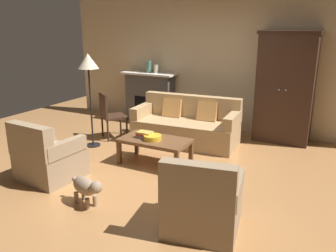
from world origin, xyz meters
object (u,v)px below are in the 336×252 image
(dog, at_px, (86,187))
(fruit_bowl, at_px, (153,137))
(mantel_vase_jade, at_px, (149,67))
(armchair_near_left, at_px, (48,158))
(couch, at_px, (187,126))
(fireplace, at_px, (150,97))
(armoire, at_px, (285,88))
(book_stack, at_px, (145,135))
(armchair_near_right, at_px, (202,204))
(floor_lamp, at_px, (88,67))
(coffee_table, at_px, (155,142))
(side_chair_wooden, at_px, (109,113))
(mantel_vase_cream, at_px, (156,69))

(dog, bearing_deg, fruit_bowl, 87.19)
(mantel_vase_jade, distance_m, armchair_near_left, 3.53)
(couch, distance_m, fruit_bowl, 1.25)
(fireplace, xyz_separation_m, armchair_near_left, (0.30, -3.41, -0.25))
(armoire, distance_m, book_stack, 2.82)
(couch, bearing_deg, mantel_vase_jade, 144.22)
(armchair_near_right, distance_m, floor_lamp, 3.45)
(coffee_table, distance_m, fruit_bowl, 0.10)
(fireplace, height_order, dog, fireplace)
(coffee_table, relative_size, side_chair_wooden, 1.22)
(armoire, relative_size, mantel_vase_cream, 11.20)
(fireplace, xyz_separation_m, mantel_vase_cream, (0.18, -0.02, 0.64))
(fireplace, relative_size, mantel_vase_jade, 4.79)
(armchair_near_right, relative_size, side_chair_wooden, 0.99)
(fireplace, bearing_deg, couch, -36.27)
(book_stack, relative_size, side_chair_wooden, 0.29)
(floor_lamp, bearing_deg, couch, 33.71)
(couch, distance_m, dog, 2.74)
(armoire, bearing_deg, fruit_bowl, -125.86)
(fireplace, relative_size, couch, 0.64)
(mantel_vase_cream, relative_size, armchair_near_left, 0.21)
(armoire, height_order, side_chair_wooden, armoire)
(armchair_near_right, distance_m, dog, 1.47)
(side_chair_wooden, bearing_deg, dog, -59.47)
(mantel_vase_jade, xyz_separation_m, floor_lamp, (-0.06, -1.96, 0.20))
(book_stack, xyz_separation_m, side_chair_wooden, (-1.26, 0.76, 0.04))
(book_stack, distance_m, armchair_near_left, 1.50)
(fireplace, distance_m, mantel_vase_cream, 0.67)
(mantel_vase_jade, bearing_deg, floor_lamp, -91.71)
(fruit_bowl, height_order, side_chair_wooden, side_chair_wooden)
(armoire, bearing_deg, armchair_near_left, -128.46)
(mantel_vase_jade, relative_size, dog, 0.47)
(armoire, bearing_deg, mantel_vase_jade, 178.83)
(armchair_near_right, bearing_deg, book_stack, 138.39)
(armoire, xyz_separation_m, fruit_bowl, (-1.58, -2.18, -0.57))
(armchair_near_right, xyz_separation_m, floor_lamp, (-2.82, 1.63, 1.13))
(floor_lamp, bearing_deg, mantel_vase_jade, 88.29)
(armchair_near_left, bearing_deg, floor_lamp, 104.26)
(fruit_bowl, relative_size, book_stack, 1.07)
(fireplace, xyz_separation_m, fruit_bowl, (1.37, -2.26, -0.11))
(mantel_vase_cream, distance_m, armchair_near_right, 4.51)
(fruit_bowl, xyz_separation_m, mantel_vase_cream, (-1.19, 2.24, 0.75))
(book_stack, relative_size, mantel_vase_jade, 1.00)
(fireplace, height_order, mantel_vase_jade, mantel_vase_jade)
(couch, relative_size, floor_lamp, 1.17)
(fireplace, bearing_deg, fruit_bowl, -58.71)
(fruit_bowl, height_order, dog, fruit_bowl)
(armchair_near_right, bearing_deg, mantel_vase_jade, 127.58)
(fireplace, height_order, armchair_near_right, fireplace)
(armoire, distance_m, floor_lamp, 3.59)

